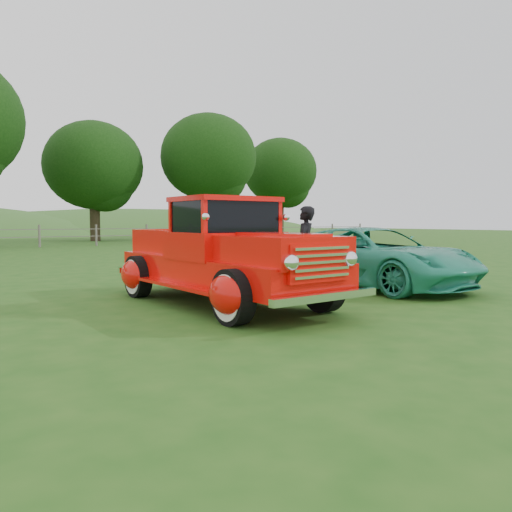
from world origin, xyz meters
TOP-DOWN VIEW (x-y plane):
  - ground at (0.00, 0.00)m, footprint 140.00×140.00m
  - fence_line at (0.00, 22.00)m, footprint 48.00×0.12m
  - tree_near_east at (5.00, 29.00)m, footprint 6.80×6.80m
  - tree_mid_east at (13.00, 27.00)m, footprint 7.20×7.20m
  - tree_far_east at (22.00, 30.00)m, footprint 6.60×6.60m
  - red_pickup at (-1.16, 0.79)m, footprint 2.37×5.05m
  - teal_sedan at (2.55, 0.89)m, footprint 2.29×4.63m
  - man at (1.18, 1.49)m, footprint 0.73×0.71m

SIDE VIEW (x-z plane):
  - ground at x=0.00m, z-range 0.00..0.00m
  - fence_line at x=0.00m, z-range 0.00..1.20m
  - teal_sedan at x=2.55m, z-range 0.00..1.26m
  - red_pickup at x=-1.16m, z-range -0.09..1.69m
  - man at x=1.18m, z-range 0.00..1.69m
  - tree_near_east at x=5.00m, z-range 1.08..9.41m
  - tree_far_east at x=22.00m, z-range 1.43..10.29m
  - tree_mid_east at x=13.00m, z-range 1.45..10.89m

